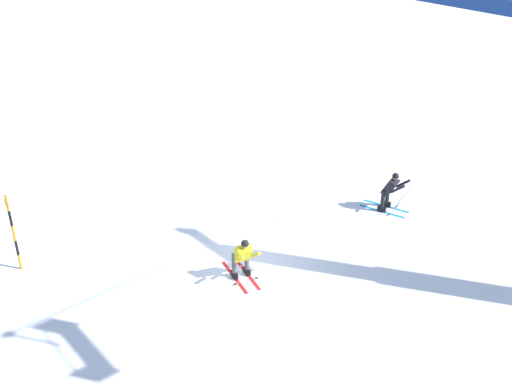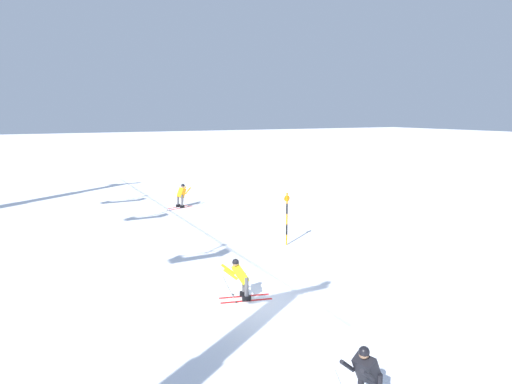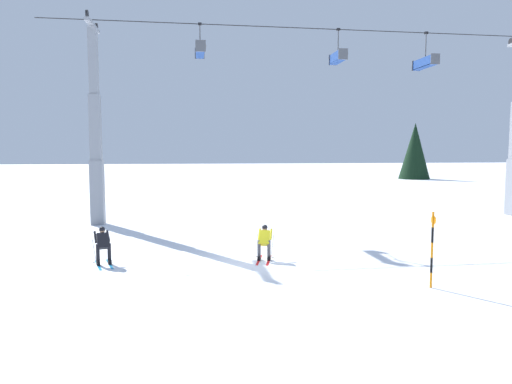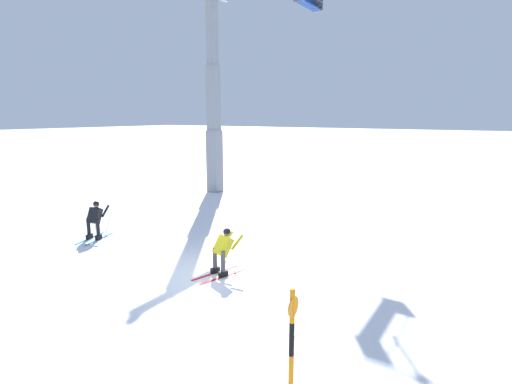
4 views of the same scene
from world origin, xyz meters
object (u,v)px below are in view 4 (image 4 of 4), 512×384
object	(u,v)px
lift_tower_near	(214,109)
skier_distant_uphill	(95,218)
chairlift_seat_nearest	(307,0)
trail_marker_pole	(291,366)
skier_carving_main	(223,249)

from	to	relation	value
lift_tower_near	skier_distant_uphill	bearing A→B (deg)	-78.50
chairlift_seat_nearest	skier_distant_uphill	xyz separation A→B (m)	(-3.88, -9.69, -9.18)
trail_marker_pole	lift_tower_near	bearing A→B (deg)	131.33
skier_carving_main	chairlift_seat_nearest	distance (m)	13.66
skier_distant_uphill	trail_marker_pole	bearing A→B (deg)	-23.39
lift_tower_near	skier_distant_uphill	size ratio (longest dim) A/B	6.94
lift_tower_near	trail_marker_pole	distance (m)	19.33
lift_tower_near	skier_carving_main	bearing A→B (deg)	-50.71
lift_tower_near	chairlift_seat_nearest	distance (m)	7.76
chairlift_seat_nearest	skier_carving_main	bearing A→B (deg)	-77.40
trail_marker_pole	chairlift_seat_nearest	bearing A→B (deg)	115.13
trail_marker_pole	skier_distant_uphill	xyz separation A→B (m)	(-10.57, 4.57, -0.48)
skier_carving_main	chairlift_seat_nearest	xyz separation A→B (m)	(-2.20, 9.84, 9.21)
lift_tower_near	chairlift_seat_nearest	xyz separation A→B (m)	(5.85, 0.00, 5.09)
chairlift_seat_nearest	skier_distant_uphill	world-z (taller)	chairlift_seat_nearest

